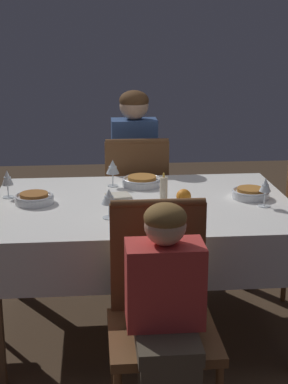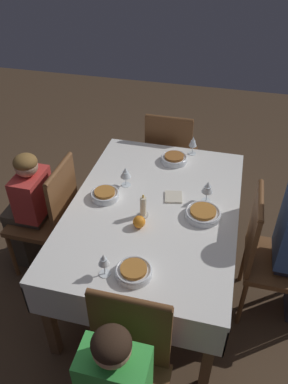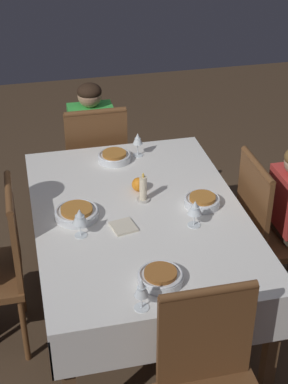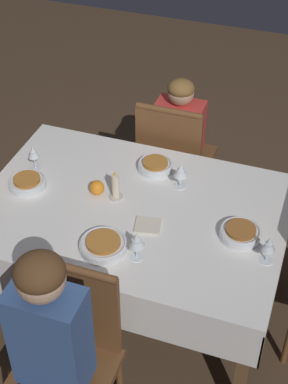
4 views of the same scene
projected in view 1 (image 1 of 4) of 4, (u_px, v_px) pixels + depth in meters
ground_plane at (142, 329)px, 3.30m from camera, size 8.00×8.00×0.00m
dining_table at (142, 216)px, 3.12m from camera, size 1.57×1.09×0.75m
chair_south at (136, 200)px, 3.90m from camera, size 0.44×0.44×0.96m
chair_north at (161, 309)px, 2.42m from camera, size 0.44×0.44×0.96m
person_adult_denim at (134, 169)px, 4.00m from camera, size 0.30×0.34×1.24m
person_child_red at (166, 323)px, 2.24m from camera, size 0.30×0.33×1.02m
bowl_south at (142, 181)px, 3.40m from camera, size 0.23×0.23×0.06m
wine_glass_south at (113, 168)px, 3.36m from camera, size 0.08×0.08×0.16m
bowl_north at (147, 218)px, 2.76m from camera, size 0.19×0.19×0.06m
wine_glass_north at (109, 198)px, 2.82m from camera, size 0.08×0.08×0.15m
bowl_west at (250, 193)px, 3.16m from camera, size 0.20×0.20×0.06m
wine_glass_west at (265, 186)px, 2.99m from camera, size 0.06×0.06×0.15m
bowl_east at (34, 198)px, 3.07m from camera, size 0.20×0.20×0.06m
wine_glass_east at (7, 179)px, 3.14m from camera, size 0.06×0.06×0.15m
candle_centerpiece at (164, 192)px, 3.04m from camera, size 0.07×0.07×0.17m
orange_fruit at (184, 196)px, 3.06m from camera, size 0.08×0.08×0.08m
napkin_red_folded at (118, 196)px, 3.18m from camera, size 0.15×0.14×0.01m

